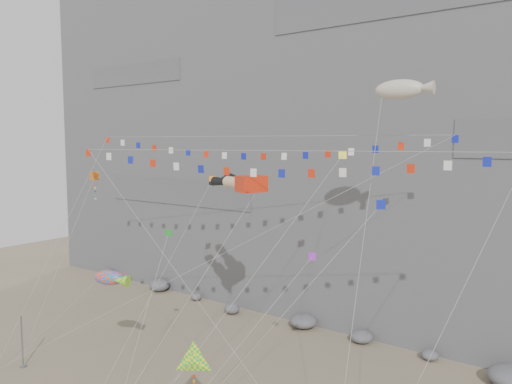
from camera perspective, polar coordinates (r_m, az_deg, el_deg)
cliff at (r=60.33m, az=13.20°, el=12.48°), size 80.00×28.00×50.00m
talus_boulders at (r=49.55m, az=5.44°, el=-14.54°), size 60.00×3.00×1.20m
anchor_pole_left at (r=44.95m, az=-25.17°, el=-15.21°), size 0.12×0.12×4.17m
legs_kite at (r=38.51m, az=-1.89°, el=1.11°), size 6.87×18.67×21.23m
flag_banner_upper at (r=41.35m, az=-0.34°, el=6.36°), size 30.47×18.51×27.45m
flag_banner_lower at (r=32.71m, az=1.32°, el=4.71°), size 29.51×9.77×20.58m
harlequin_kite at (r=43.93m, az=-18.02°, el=1.61°), size 3.60×6.37×16.10m
fish_windsock at (r=39.55m, az=-16.45°, el=-9.39°), size 9.73×5.36×11.57m
delta_kite at (r=30.49m, az=-7.19°, el=-18.69°), size 4.95×5.55×7.85m
blimp_windsock at (r=34.74m, az=16.04°, el=11.13°), size 4.26×13.38×24.62m
small_kite_a at (r=43.04m, az=-5.19°, el=1.12°), size 4.21×17.25×22.28m
small_kite_b at (r=34.24m, az=6.18°, el=-7.68°), size 4.29×12.85×16.13m
small_kite_c at (r=36.64m, az=-10.06°, el=-4.97°), size 3.47×8.43×13.91m
small_kite_d at (r=35.41m, az=9.50°, el=3.68°), size 7.09×14.96×22.93m
small_kite_e at (r=26.28m, az=13.49°, el=-2.13°), size 10.98×6.84×18.86m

